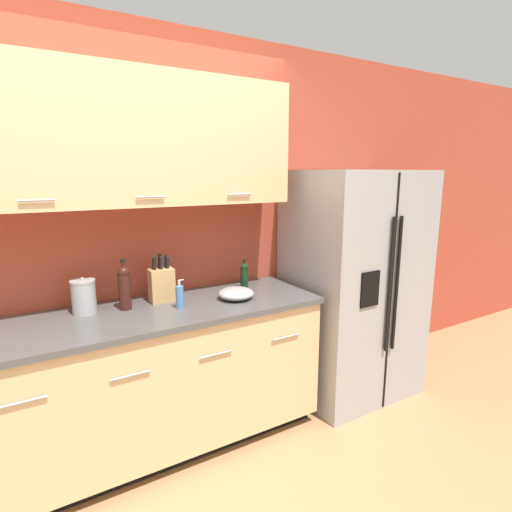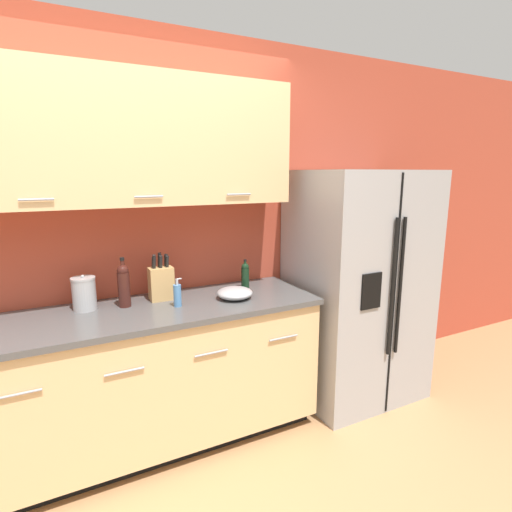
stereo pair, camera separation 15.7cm
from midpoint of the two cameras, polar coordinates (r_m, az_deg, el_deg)
wall_back at (r=2.62m, az=-20.43°, el=5.54°), size 10.00×0.39×2.60m
counter_unit at (r=2.65m, az=-15.32°, el=-16.56°), size 2.00×0.64×0.91m
refrigerator at (r=3.15m, az=12.32°, el=-3.97°), size 0.93×0.76×1.72m
knife_block at (r=2.58m, az=-15.06°, el=-3.87°), size 0.15×0.10×0.30m
wine_bottle at (r=2.49m, az=-20.02°, el=-4.16°), size 0.07×0.07×0.30m
soap_dispenser at (r=2.44m, az=-12.69°, el=-5.67°), size 0.05×0.05×0.17m
oil_bottle at (r=2.77m, az=-3.30°, el=-2.76°), size 0.06×0.06×0.21m
steel_canister at (r=2.52m, az=-25.06°, el=-5.30°), size 0.14×0.14×0.21m
mixing_bowl at (r=2.57m, az=-4.63°, el=-5.36°), size 0.23×0.23×0.07m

